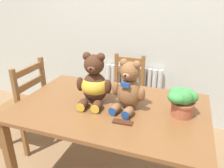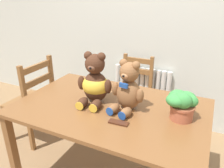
{
  "view_description": "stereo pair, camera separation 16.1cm",
  "coord_description": "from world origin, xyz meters",
  "px_view_note": "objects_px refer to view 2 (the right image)",
  "views": [
    {
      "loc": [
        0.53,
        -0.97,
        1.59
      ],
      "look_at": [
        -0.0,
        0.51,
        0.93
      ],
      "focal_mm": 35.0,
      "sensor_mm": 36.0,
      "label": 1
    },
    {
      "loc": [
        0.67,
        -0.9,
        1.59
      ],
      "look_at": [
        -0.0,
        0.51,
        0.93
      ],
      "focal_mm": 35.0,
      "sensor_mm": 36.0,
      "label": 2
    }
  ],
  "objects_px": {
    "wooden_chair_side": "(32,101)",
    "potted_plant": "(182,103)",
    "teddy_bear_right": "(128,89)",
    "chocolate_bar": "(119,123)",
    "teddy_bear_left": "(95,83)",
    "wooden_chair_behind": "(133,94)"
  },
  "relations": [
    {
      "from": "wooden_chair_side",
      "to": "potted_plant",
      "type": "height_order",
      "value": "potted_plant"
    },
    {
      "from": "teddy_bear_right",
      "to": "chocolate_bar",
      "type": "height_order",
      "value": "teddy_bear_right"
    },
    {
      "from": "teddy_bear_left",
      "to": "teddy_bear_right",
      "type": "height_order",
      "value": "teddy_bear_left"
    },
    {
      "from": "teddy_bear_left",
      "to": "chocolate_bar",
      "type": "distance_m",
      "value": 0.41
    },
    {
      "from": "wooden_chair_behind",
      "to": "teddy_bear_right",
      "type": "bearing_deg",
      "value": 107.18
    },
    {
      "from": "teddy_bear_left",
      "to": "teddy_bear_right",
      "type": "relative_size",
      "value": 1.07
    },
    {
      "from": "wooden_chair_behind",
      "to": "potted_plant",
      "type": "height_order",
      "value": "potted_plant"
    },
    {
      "from": "teddy_bear_right",
      "to": "potted_plant",
      "type": "xyz_separation_m",
      "value": [
        0.39,
        0.03,
        -0.04
      ]
    },
    {
      "from": "teddy_bear_left",
      "to": "chocolate_bar",
      "type": "xyz_separation_m",
      "value": [
        0.31,
        -0.22,
        -0.16
      ]
    },
    {
      "from": "wooden_chair_behind",
      "to": "wooden_chair_side",
      "type": "distance_m",
      "value": 1.17
    },
    {
      "from": "teddy_bear_left",
      "to": "chocolate_bar",
      "type": "height_order",
      "value": "teddy_bear_left"
    },
    {
      "from": "potted_plant",
      "to": "chocolate_bar",
      "type": "xyz_separation_m",
      "value": [
        -0.37,
        -0.25,
        -0.12
      ]
    },
    {
      "from": "wooden_chair_side",
      "to": "teddy_bear_right",
      "type": "distance_m",
      "value": 1.29
    },
    {
      "from": "potted_plant",
      "to": "chocolate_bar",
      "type": "height_order",
      "value": "potted_plant"
    },
    {
      "from": "wooden_chair_behind",
      "to": "wooden_chair_side",
      "type": "height_order",
      "value": "wooden_chair_side"
    },
    {
      "from": "teddy_bear_left",
      "to": "potted_plant",
      "type": "height_order",
      "value": "teddy_bear_left"
    },
    {
      "from": "potted_plant",
      "to": "chocolate_bar",
      "type": "distance_m",
      "value": 0.46
    },
    {
      "from": "chocolate_bar",
      "to": "wooden_chair_side",
      "type": "bearing_deg",
      "value": 162.15
    },
    {
      "from": "wooden_chair_behind",
      "to": "teddy_bear_right",
      "type": "height_order",
      "value": "teddy_bear_right"
    },
    {
      "from": "teddy_bear_right",
      "to": "chocolate_bar",
      "type": "bearing_deg",
      "value": 104.98
    },
    {
      "from": "wooden_chair_behind",
      "to": "potted_plant",
      "type": "relative_size",
      "value": 4.11
    },
    {
      "from": "potted_plant",
      "to": "teddy_bear_left",
      "type": "bearing_deg",
      "value": -177.57
    }
  ]
}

